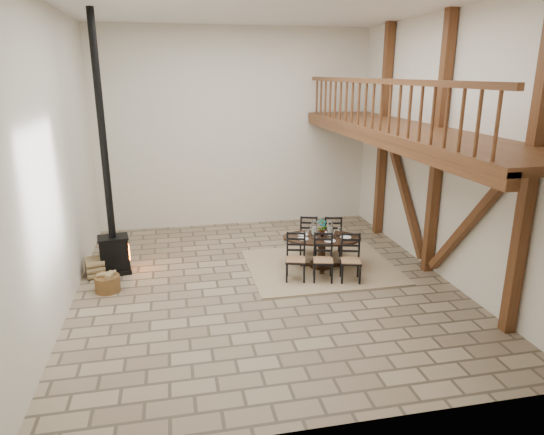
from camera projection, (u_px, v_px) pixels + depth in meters
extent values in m
plane|color=gray|center=(265.00, 284.00, 9.31)|extent=(8.00, 8.00, 0.00)
cube|color=silver|center=(235.00, 130.00, 12.35)|extent=(7.00, 0.02, 5.00)
cube|color=silver|center=(341.00, 218.00, 4.84)|extent=(7.00, 0.02, 5.00)
cube|color=silver|center=(55.00, 162.00, 7.91)|extent=(0.02, 8.00, 5.00)
cube|color=silver|center=(444.00, 148.00, 9.28)|extent=(0.02, 8.00, 5.00)
cube|color=white|center=(264.00, 2.00, 7.88)|extent=(7.00, 8.00, 0.02)
cube|color=brown|center=(530.00, 174.00, 6.91)|extent=(0.18, 0.18, 5.00)
cube|color=brown|center=(438.00, 149.00, 9.26)|extent=(0.18, 0.18, 5.00)
cube|color=brown|center=(383.00, 133.00, 11.60)|extent=(0.18, 0.18, 5.00)
cube|color=brown|center=(470.00, 222.00, 8.40)|extent=(0.14, 2.16, 2.54)
cube|color=brown|center=(404.00, 190.00, 10.74)|extent=(0.14, 2.16, 2.54)
cube|color=brown|center=(440.00, 133.00, 9.17)|extent=(0.20, 7.80, 0.20)
cube|color=brown|center=(407.00, 131.00, 9.02)|extent=(1.60, 7.80, 0.12)
cube|color=brown|center=(371.00, 137.00, 8.92)|extent=(0.18, 7.80, 0.22)
cube|color=brown|center=(375.00, 81.00, 8.63)|extent=(0.09, 7.60, 0.09)
cube|color=brown|center=(373.00, 105.00, 8.75)|extent=(0.06, 7.60, 0.86)
cube|color=tan|center=(321.00, 266.00, 10.12)|extent=(3.00, 2.50, 0.02)
ellipsoid|color=black|center=(322.00, 238.00, 9.94)|extent=(1.80, 1.35, 0.04)
cylinder|color=black|center=(321.00, 253.00, 10.03)|extent=(0.16, 0.16, 0.58)
cylinder|color=black|center=(321.00, 265.00, 10.11)|extent=(0.49, 0.49, 0.06)
cube|color=tan|center=(296.00, 260.00, 9.35)|extent=(0.47, 0.46, 0.04)
cube|color=black|center=(295.00, 270.00, 9.42)|extent=(0.45, 0.45, 0.41)
cube|color=black|center=(296.00, 245.00, 9.44)|extent=(0.33, 0.12, 0.53)
cube|color=tan|center=(323.00, 260.00, 9.32)|extent=(0.47, 0.46, 0.04)
cube|color=black|center=(323.00, 271.00, 9.39)|extent=(0.45, 0.45, 0.41)
cube|color=black|center=(323.00, 245.00, 9.41)|extent=(0.33, 0.12, 0.53)
cube|color=tan|center=(351.00, 261.00, 9.30)|extent=(0.47, 0.46, 0.04)
cube|color=black|center=(350.00, 272.00, 9.36)|extent=(0.45, 0.45, 0.41)
cube|color=black|center=(350.00, 246.00, 9.39)|extent=(0.33, 0.12, 0.53)
cube|color=tan|center=(308.00, 236.00, 10.69)|extent=(0.47, 0.46, 0.04)
cube|color=black|center=(308.00, 246.00, 10.75)|extent=(0.45, 0.45, 0.41)
cube|color=black|center=(309.00, 228.00, 10.46)|extent=(0.33, 0.12, 0.53)
cube|color=tan|center=(332.00, 237.00, 10.66)|extent=(0.47, 0.46, 0.04)
cube|color=black|center=(332.00, 246.00, 10.72)|extent=(0.45, 0.45, 0.41)
cube|color=black|center=(333.00, 229.00, 10.43)|extent=(0.33, 0.12, 0.53)
cube|color=white|center=(322.00, 237.00, 9.93)|extent=(1.35, 0.92, 0.01)
cube|color=white|center=(322.00, 233.00, 9.90)|extent=(0.83, 0.46, 0.18)
cylinder|color=white|center=(314.00, 229.00, 9.89)|extent=(0.12, 0.12, 0.34)
cylinder|color=white|center=(330.00, 229.00, 9.87)|extent=(0.12, 0.12, 0.34)
cylinder|color=white|center=(314.00, 233.00, 9.92)|extent=(0.06, 0.06, 0.16)
cylinder|color=white|center=(330.00, 233.00, 9.90)|extent=(0.06, 0.06, 0.16)
imported|color=#4C723F|center=(322.00, 228.00, 9.92)|extent=(0.22, 0.18, 0.37)
cube|color=black|center=(116.00, 270.00, 9.82)|extent=(0.65, 0.53, 0.09)
cube|color=black|center=(114.00, 253.00, 9.72)|extent=(0.60, 0.48, 0.64)
cube|color=#FF590C|center=(129.00, 252.00, 9.81)|extent=(0.05, 0.26, 0.26)
cube|color=black|center=(113.00, 238.00, 9.62)|extent=(0.64, 0.52, 0.04)
cylinder|color=black|center=(102.00, 129.00, 9.01)|extent=(0.14, 0.14, 4.23)
cylinder|color=brown|center=(108.00, 284.00, 8.96)|extent=(0.46, 0.46, 0.30)
cube|color=#9E8558|center=(107.00, 274.00, 8.90)|extent=(0.25, 0.25, 0.09)
cube|color=#9E8558|center=(95.00, 267.00, 9.63)|extent=(0.45, 0.54, 0.35)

